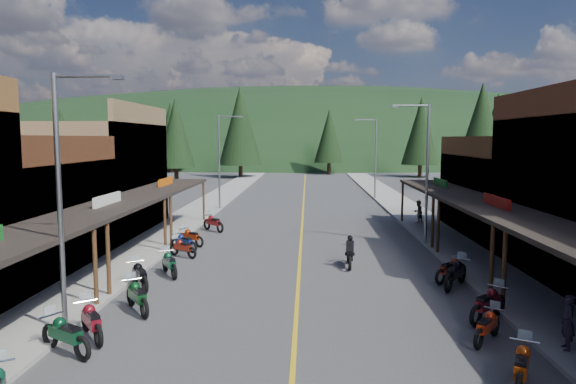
# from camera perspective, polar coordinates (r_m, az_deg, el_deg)

# --- Properties ---
(ground) EXTENTS (220.00, 220.00, 0.00)m
(ground) POSITION_cam_1_polar(r_m,az_deg,el_deg) (21.92, 1.15, -10.13)
(ground) COLOR #38383A
(ground) RESTS_ON ground
(centerline) EXTENTS (0.15, 90.00, 0.01)m
(centerline) POSITION_cam_1_polar(r_m,az_deg,el_deg) (41.50, 1.65, -2.43)
(centerline) COLOR gold
(centerline) RESTS_ON ground
(sidewalk_west) EXTENTS (3.40, 94.00, 0.15)m
(sidewalk_west) POSITION_cam_1_polar(r_m,az_deg,el_deg) (42.47, -10.18, -2.24)
(sidewalk_west) COLOR gray
(sidewalk_west) RESTS_ON ground
(sidewalk_east) EXTENTS (3.40, 94.00, 0.15)m
(sidewalk_east) POSITION_cam_1_polar(r_m,az_deg,el_deg) (42.32, 13.52, -2.34)
(sidewalk_east) COLOR gray
(sidewalk_east) RESTS_ON ground
(shop_west_2) EXTENTS (10.90, 9.00, 6.20)m
(shop_west_2) POSITION_cam_1_polar(r_m,az_deg,el_deg) (27.01, -29.39, -2.34)
(shop_west_2) COLOR #3F2111
(shop_west_2) RESTS_ON ground
(shop_west_3) EXTENTS (10.90, 10.20, 8.20)m
(shop_west_3) POSITION_cam_1_polar(r_m,az_deg,el_deg) (35.40, -21.40, 1.42)
(shop_west_3) COLOR brown
(shop_west_3) RESTS_ON ground
(shop_east_3) EXTENTS (10.90, 10.20, 6.20)m
(shop_east_3) POSITION_cam_1_polar(r_m,az_deg,el_deg) (35.19, 24.53, -0.34)
(shop_east_3) COLOR #4C2D16
(shop_east_3) RESTS_ON ground
(streetlight_0) EXTENTS (2.16, 0.18, 8.00)m
(streetlight_0) POSITION_cam_1_polar(r_m,az_deg,el_deg) (16.81, -23.64, -0.06)
(streetlight_0) COLOR gray
(streetlight_0) RESTS_ON ground
(streetlight_1) EXTENTS (2.16, 0.18, 8.00)m
(streetlight_1) POSITION_cam_1_polar(r_m,az_deg,el_deg) (43.70, -7.48, 3.81)
(streetlight_1) COLOR gray
(streetlight_1) RESTS_ON ground
(streetlight_2) EXTENTS (2.16, 0.18, 8.00)m
(streetlight_2) POSITION_cam_1_polar(r_m,az_deg,el_deg) (29.83, 14.94, 2.67)
(streetlight_2) COLOR gray
(streetlight_2) RESTS_ON ground
(streetlight_3) EXTENTS (2.16, 0.18, 8.00)m
(streetlight_3) POSITION_cam_1_polar(r_m,az_deg,el_deg) (51.50, 9.55, 4.11)
(streetlight_3) COLOR gray
(streetlight_3) RESTS_ON ground
(ridge_hill) EXTENTS (310.00, 140.00, 60.00)m
(ridge_hill) POSITION_cam_1_polar(r_m,az_deg,el_deg) (156.17, 2.05, 3.76)
(ridge_hill) COLOR black
(ridge_hill) RESTS_ON ground
(pine_0) EXTENTS (5.04, 5.04, 11.00)m
(pine_0) POSITION_cam_1_polar(r_m,az_deg,el_deg) (92.34, -23.87, 5.73)
(pine_0) COLOR black
(pine_0) RESTS_ON ground
(pine_1) EXTENTS (5.88, 5.88, 12.50)m
(pine_1) POSITION_cam_1_polar(r_m,az_deg,el_deg) (94.26, -12.89, 6.55)
(pine_1) COLOR black
(pine_1) RESTS_ON ground
(pine_2) EXTENTS (6.72, 6.72, 14.00)m
(pine_2) POSITION_cam_1_polar(r_m,az_deg,el_deg) (79.75, -5.33, 7.34)
(pine_2) COLOR black
(pine_2) RESTS_ON ground
(pine_3) EXTENTS (5.04, 5.04, 11.00)m
(pine_3) POSITION_cam_1_polar(r_m,az_deg,el_deg) (87.13, 4.60, 6.24)
(pine_3) COLOR black
(pine_3) RESTS_ON ground
(pine_4) EXTENTS (5.88, 5.88, 12.50)m
(pine_4) POSITION_cam_1_polar(r_m,az_deg,el_deg) (82.95, 14.55, 6.60)
(pine_4) COLOR black
(pine_4) RESTS_ON ground
(pine_5) EXTENTS (6.72, 6.72, 14.00)m
(pine_5) POSITION_cam_1_polar(r_m,az_deg,el_deg) (98.96, 22.21, 6.66)
(pine_5) COLOR black
(pine_5) RESTS_ON ground
(pine_7) EXTENTS (5.88, 5.88, 12.50)m
(pine_7) POSITION_cam_1_polar(r_m,az_deg,el_deg) (102.31, -16.37, 6.40)
(pine_7) COLOR black
(pine_7) RESTS_ON ground
(pine_8) EXTENTS (4.48, 4.48, 10.00)m
(pine_8) POSITION_cam_1_polar(r_m,az_deg,el_deg) (65.02, -18.03, 5.61)
(pine_8) COLOR black
(pine_8) RESTS_ON ground
(pine_9) EXTENTS (4.93, 4.93, 10.80)m
(pine_9) POSITION_cam_1_polar(r_m,az_deg,el_deg) (70.15, 21.99, 5.81)
(pine_9) COLOR black
(pine_9) RESTS_ON ground
(pine_10) EXTENTS (5.38, 5.38, 11.60)m
(pine_10) POSITION_cam_1_polar(r_m,az_deg,el_deg) (73.39, -12.39, 6.40)
(pine_10) COLOR black
(pine_10) RESTS_ON ground
(pine_11) EXTENTS (5.82, 5.82, 12.40)m
(pine_11) POSITION_cam_1_polar(r_m,az_deg,el_deg) (62.24, 20.71, 6.63)
(pine_11) COLOR black
(pine_11) RESTS_ON ground
(bike_west_4) EXTENTS (2.25, 1.80, 1.26)m
(bike_west_4) POSITION_cam_1_polar(r_m,az_deg,el_deg) (16.22, -23.52, -14.18)
(bike_west_4) COLOR #0B3920
(bike_west_4) RESTS_ON ground
(bike_west_5) EXTENTS (1.88, 2.18, 1.24)m
(bike_west_5) POSITION_cam_1_polar(r_m,az_deg,el_deg) (17.07, -21.00, -13.09)
(bike_west_5) COLOR maroon
(bike_west_5) RESTS_ON ground
(bike_west_6) EXTENTS (1.86, 2.21, 1.25)m
(bike_west_6) POSITION_cam_1_polar(r_m,az_deg,el_deg) (19.04, -16.41, -10.92)
(bike_west_6) COLOR #0C3D17
(bike_west_6) RESTS_ON ground
(bike_west_7) EXTENTS (1.77, 2.19, 1.23)m
(bike_west_7) POSITION_cam_1_polar(r_m,az_deg,el_deg) (21.85, -16.16, -8.75)
(bike_west_7) COLOR black
(bike_west_7) RESTS_ON ground
(bike_west_8) EXTENTS (1.68, 2.22, 1.23)m
(bike_west_8) POSITION_cam_1_polar(r_m,az_deg,el_deg) (23.53, -13.04, -7.61)
(bike_west_8) COLOR #0D4127
(bike_west_8) RESTS_ON ground
(bike_west_9) EXTENTS (1.93, 1.59, 1.09)m
(bike_west_9) POSITION_cam_1_polar(r_m,az_deg,el_deg) (26.98, -11.63, -5.99)
(bike_west_9) COLOR maroon
(bike_west_9) RESTS_ON ground
(bike_west_10) EXTENTS (1.96, 1.64, 1.11)m
(bike_west_10) POSITION_cam_1_polar(r_m,az_deg,el_deg) (28.33, -11.49, -5.39)
(bike_west_10) COLOR navy
(bike_west_10) RESTS_ON ground
(bike_west_11) EXTENTS (2.01, 1.71, 1.14)m
(bike_west_11) POSITION_cam_1_polar(r_m,az_deg,el_deg) (29.66, -10.76, -4.83)
(bike_west_11) COLOR #A1280B
(bike_west_11) RESTS_ON ground
(bike_west_12) EXTENTS (2.04, 2.10, 1.26)m
(bike_west_12) POSITION_cam_1_polar(r_m,az_deg,el_deg) (34.01, -8.30, -3.30)
(bike_west_12) COLOR maroon
(bike_west_12) RESTS_ON ground
(bike_east_4) EXTENTS (1.56, 2.19, 1.20)m
(bike_east_4) POSITION_cam_1_polar(r_m,az_deg,el_deg) (14.36, 24.56, -17.03)
(bike_east_4) COLOR #A0370B
(bike_east_4) RESTS_ON ground
(bike_east_5) EXTENTS (1.68, 1.90, 1.09)m
(bike_east_5) POSITION_cam_1_polar(r_m,az_deg,el_deg) (16.88, 21.27, -13.59)
(bike_east_5) COLOR red
(bike_east_5) RESTS_ON ground
(bike_east_6) EXTENTS (2.11, 2.09, 1.28)m
(bike_east_6) POSITION_cam_1_polar(r_m,az_deg,el_deg) (18.72, 21.35, -11.35)
(bike_east_6) COLOR maroon
(bike_east_6) RESTS_ON ground
(bike_east_7) EXTENTS (1.93, 2.32, 1.31)m
(bike_east_7) POSITION_cam_1_polar(r_m,az_deg,el_deg) (22.19, 18.11, -8.48)
(bike_east_7) COLOR black
(bike_east_7) RESTS_ON ground
(bike_east_8) EXTENTS (2.05, 1.90, 1.20)m
(bike_east_8) POSITION_cam_1_polar(r_m,az_deg,el_deg) (23.04, 17.67, -8.07)
(bike_east_8) COLOR maroon
(bike_east_8) RESTS_ON ground
(rider_on_bike) EXTENTS (0.80, 2.10, 1.58)m
(rider_on_bike) POSITION_cam_1_polar(r_m,az_deg,el_deg) (24.64, 6.85, -6.84)
(rider_on_bike) COLOR black
(rider_on_bike) RESTS_ON ground
(pedestrian_east_a) EXTENTS (0.47, 0.64, 1.59)m
(pedestrian_east_a) POSITION_cam_1_polar(r_m,az_deg,el_deg) (16.82, 28.64, -12.56)
(pedestrian_east_a) COLOR #261F2F
(pedestrian_east_a) RESTS_ON sidewalk_east
(pedestrian_east_b) EXTENTS (0.88, 0.85, 1.60)m
(pedestrian_east_b) POSITION_cam_1_polar(r_m,az_deg,el_deg) (37.30, 14.24, -2.11)
(pedestrian_east_b) COLOR brown
(pedestrian_east_b) RESTS_ON sidewalk_east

